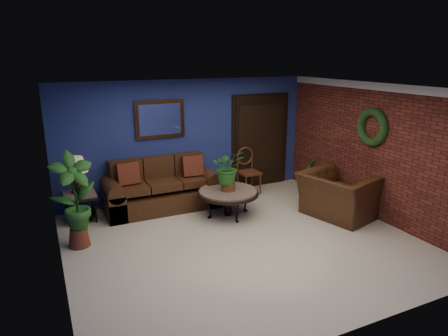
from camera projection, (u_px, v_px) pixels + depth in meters
name	position (u px, v px, depth m)	size (l,w,h in m)	color
floor	(242.00, 241.00, 6.61)	(5.50, 5.50, 0.00)	beige
wall_back	(188.00, 139.00, 8.44)	(5.50, 0.04, 2.50)	navy
wall_left	(54.00, 194.00, 5.14)	(0.04, 5.00, 2.50)	navy
wall_right_brick	(374.00, 151.00, 7.39)	(0.04, 5.00, 2.50)	maroon
ceiling	(244.00, 88.00, 5.92)	(5.50, 5.00, 0.02)	silver
crown_molding	(380.00, 87.00, 7.06)	(0.03, 5.00, 0.14)	white
wall_mirror	(160.00, 119.00, 8.03)	(1.02, 0.06, 0.77)	#422611
closet_door	(260.00, 141.00, 9.19)	(1.44, 0.06, 2.18)	black
wreath	(372.00, 127.00, 7.29)	(0.72, 0.72, 0.16)	black
sofa	(161.00, 191.00, 8.03)	(2.25, 0.97, 1.01)	#442813
coffee_table	(228.00, 193.00, 7.57)	(1.17, 1.17, 0.50)	#524C48
end_table	(80.00, 199.00, 7.34)	(0.59, 0.59, 0.54)	#524C48
table_lamp	(77.00, 171.00, 7.19)	(0.39, 0.39, 0.65)	#422611
side_chair	(247.00, 168.00, 8.81)	(0.45, 0.45, 1.02)	#572E19
armchair	(339.00, 195.00, 7.53)	(1.29, 1.13, 0.84)	#442813
coffee_plant	(228.00, 168.00, 7.44)	(0.70, 0.65, 0.79)	brown
floor_plant	(308.00, 176.00, 8.68)	(0.40, 0.34, 0.83)	brown
tall_plant	(75.00, 197.00, 6.22)	(0.79, 0.63, 1.55)	brown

